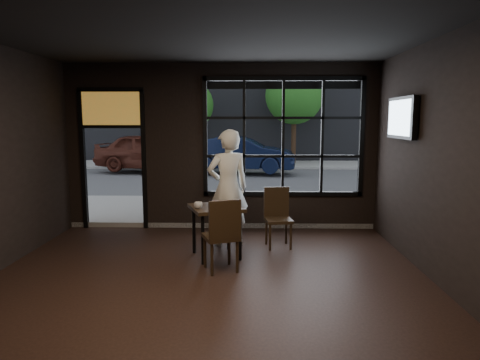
{
  "coord_description": "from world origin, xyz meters",
  "views": [
    {
      "loc": [
        0.55,
        -4.76,
        2.14
      ],
      "look_at": [
        0.4,
        2.2,
        1.15
      ],
      "focal_mm": 32.0,
      "sensor_mm": 36.0,
      "label": 1
    }
  ],
  "objects_px": {
    "cafe_table": "(216,231)",
    "navy_car": "(241,154)",
    "chair_near": "(221,234)",
    "man": "(228,188)"
  },
  "relations": [
    {
      "from": "cafe_table",
      "to": "man",
      "type": "distance_m",
      "value": 0.9
    },
    {
      "from": "cafe_table",
      "to": "man",
      "type": "height_order",
      "value": "man"
    },
    {
      "from": "man",
      "to": "navy_car",
      "type": "relative_size",
      "value": 0.47
    },
    {
      "from": "cafe_table",
      "to": "navy_car",
      "type": "distance_m",
      "value": 10.17
    },
    {
      "from": "chair_near",
      "to": "navy_car",
      "type": "distance_m",
      "value": 10.77
    },
    {
      "from": "chair_near",
      "to": "man",
      "type": "distance_m",
      "value": 1.35
    },
    {
      "from": "man",
      "to": "navy_car",
      "type": "distance_m",
      "value": 9.5
    },
    {
      "from": "cafe_table",
      "to": "navy_car",
      "type": "relative_size",
      "value": 0.19
    },
    {
      "from": "man",
      "to": "navy_car",
      "type": "xyz_separation_m",
      "value": [
        0.03,
        9.49,
        -0.19
      ]
    },
    {
      "from": "man",
      "to": "navy_car",
      "type": "bearing_deg",
      "value": -110.27
    }
  ]
}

